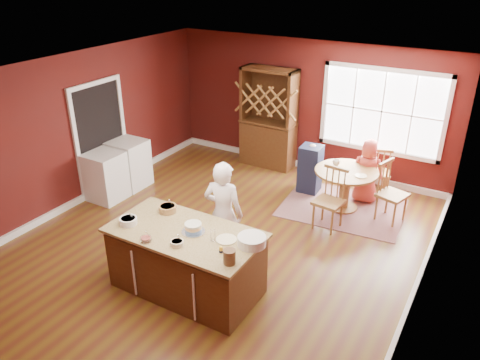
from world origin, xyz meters
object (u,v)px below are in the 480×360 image
at_px(chair_east, 393,192).
at_px(seated_woman, 367,171).
at_px(chair_south, 329,199).
at_px(toddler, 314,153).
at_px(kitchen_island, 187,262).
at_px(high_chair, 310,168).
at_px(chair_north, 378,170).
at_px(hutch, 269,118).
at_px(layer_cake, 193,228).
at_px(dryer, 129,164).
at_px(baker, 223,214).
at_px(washer, 106,176).
at_px(dining_table, 345,182).

relative_size(chair_east, seated_woman, 0.89).
height_order(chair_south, toddler, chair_south).
height_order(kitchen_island, high_chair, high_chair).
relative_size(chair_north, high_chair, 1.06).
xyz_separation_m(high_chair, hutch, (-1.29, 0.73, 0.57)).
distance_m(kitchen_island, seated_woman, 3.99).
distance_m(layer_cake, chair_east, 3.72).
distance_m(kitchen_island, chair_south, 2.71).
relative_size(hutch, dryer, 2.26).
bearing_deg(hutch, layer_cake, -75.51).
bearing_deg(chair_south, baker, -113.92).
relative_size(chair_north, washer, 1.13).
height_order(layer_cake, chair_east, chair_east).
relative_size(chair_south, hutch, 0.51).
relative_size(chair_north, seated_woman, 0.85).
bearing_deg(chair_south, kitchen_island, -106.94).
bearing_deg(dryer, chair_east, 14.26).
xyz_separation_m(hutch, dryer, (-1.88, -2.30, -0.59)).
bearing_deg(washer, hutch, 57.47).
relative_size(dining_table, washer, 1.21).
distance_m(chair_north, hutch, 2.53).
relative_size(dining_table, dryer, 1.18).
height_order(chair_east, chair_north, chair_east).
bearing_deg(chair_east, dining_table, 106.30).
relative_size(layer_cake, chair_north, 0.30).
distance_m(baker, toddler, 2.83).
bearing_deg(layer_cake, dining_table, 73.03).
bearing_deg(dryer, layer_cake, -33.76).
relative_size(kitchen_island, washer, 2.22).
xyz_separation_m(kitchen_island, chair_east, (1.93, 3.26, 0.10)).
distance_m(baker, layer_cake, 0.78).
bearing_deg(chair_east, chair_north, 46.90).
bearing_deg(baker, dryer, -32.49).
distance_m(dining_table, washer, 4.39).
xyz_separation_m(dining_table, chair_south, (-0.02, -0.79, 0.00)).
distance_m(baker, washer, 3.05).
height_order(seated_woman, high_chair, seated_woman).
bearing_deg(washer, dryer, 90.00).
height_order(chair_south, seated_woman, seated_woman).
height_order(toddler, dryer, toddler).
bearing_deg(hutch, kitchen_island, -76.98).
relative_size(chair_north, hutch, 0.49).
bearing_deg(washer, chair_north, 31.82).
distance_m(dining_table, toddler, 0.87).
bearing_deg(dryer, chair_north, 25.29).
height_order(kitchen_island, washer, kitchen_island).
height_order(chair_east, chair_south, chair_east).
height_order(seated_woman, hutch, hutch).
xyz_separation_m(kitchen_island, toddler, (0.34, 3.62, 0.37)).
distance_m(layer_cake, hutch, 4.44).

